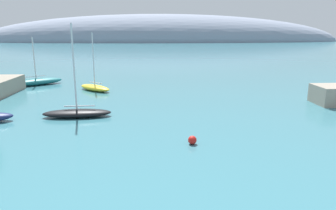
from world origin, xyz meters
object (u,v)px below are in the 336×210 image
Objects in this scene: sailboat_teal_end_of_line at (36,82)px; mooring_buoy_red at (192,140)px; sailboat_yellow_near_shore at (95,87)px; sailboat_black_mid_mooring at (77,112)px.

sailboat_teal_end_of_line is 11.85× the size of mooring_buoy_red.
sailboat_yellow_near_shore is 0.89× the size of sailboat_black_mid_mooring.
mooring_buoy_red is at bearing 159.51° from sailboat_yellow_near_shore.
sailboat_yellow_near_shore is 12.25× the size of mooring_buoy_red.
mooring_buoy_red is at bearing 138.92° from sailboat_black_mid_mooring.
sailboat_yellow_near_shore is 14.14m from sailboat_black_mid_mooring.
sailboat_yellow_near_shore is at bearing -90.53° from sailboat_black_mid_mooring.
mooring_buoy_red is (21.58, -27.48, -0.25)m from sailboat_teal_end_of_line.
sailboat_black_mid_mooring is at bearing -96.00° from sailboat_teal_end_of_line.
sailboat_teal_end_of_line is at bearing -64.00° from sailboat_black_mid_mooring.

